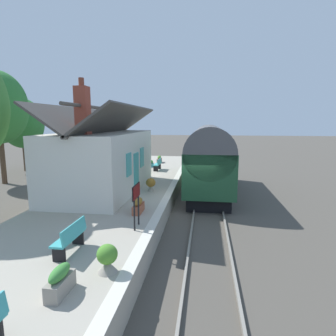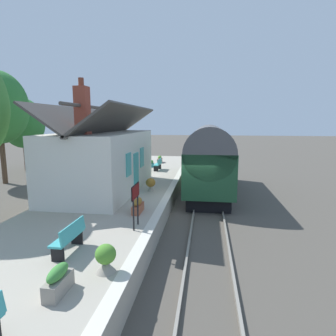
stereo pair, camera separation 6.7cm
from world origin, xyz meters
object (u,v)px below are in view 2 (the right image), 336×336
Objects in this scene: bench_by_lamp at (158,164)px; tree_behind_building at (23,123)px; station_sign_board at (135,195)px; planter_by_door at (138,206)px; planter_edge_near at (151,184)px; planter_bench_left at (106,259)px; station_building at (103,159)px; bench_near_building at (69,237)px; planter_edge_far at (58,281)px; planter_corner_building at (160,159)px; train at (209,159)px; planter_under_sign at (151,164)px.

bench_by_lamp is 13.65m from tree_behind_building.
planter_by_door is at bearing 11.52° from station_sign_board.
planter_bench_left is at bearing -176.32° from planter_edge_near.
station_building is 6.05m from station_sign_board.
station_building is 14.79m from tree_behind_building.
tree_behind_building is (16.86, 12.87, 3.06)m from bench_near_building.
bench_by_lamp is 0.90× the size of station_sign_board.
planter_corner_building is at bearing 3.21° from planter_edge_far.
train reaches higher than planter_under_sign.
station_building reaches higher than station_sign_board.
bench_near_building is 2.67m from station_sign_board.
train reaches higher than bench_near_building.
planter_under_sign is 0.47× the size of station_sign_board.
station_sign_board reaches higher than planter_edge_far.
bench_by_lamp is 16.00m from planter_edge_far.
planter_edge_far is (-17.43, -1.38, 0.04)m from planter_under_sign.
planter_edge_far is (-15.98, -0.56, -0.17)m from bench_by_lamp.
train reaches higher than planter_bench_left.
planter_bench_left is (-8.24, -3.11, -1.34)m from station_building.
tree_behind_building is at bearing 35.88° from planter_edge_far.
bench_near_building reaches higher than planter_bench_left.
bench_by_lamp is 1.32× the size of planter_corner_building.
planter_edge_near is (7.44, -0.87, -0.08)m from bench_near_building.
train is at bearing -134.20° from planter_under_sign.
bench_near_building is 1.91× the size of planter_under_sign.
planter_by_door is at bearing -174.85° from bench_by_lamp.
station_sign_board is at bearing -173.48° from planter_corner_building.
planter_corner_building is (14.29, 1.49, 0.01)m from planter_by_door.
station_building reaches higher than planter_corner_building.
bench_near_building is (-10.99, 3.97, -0.89)m from train.
planter_by_door is at bearing -133.11° from tree_behind_building.
planter_bench_left is 19.09m from planter_corner_building.
planter_under_sign is 0.69× the size of planter_corner_building.
planter_corner_building is at bearing 5.94° from planter_by_door.
bench_by_lamp is 1.92× the size of planter_under_sign.
bench_by_lamp is 1.45× the size of planter_by_door.
planter_by_door is at bearing -15.48° from bench_near_building.
bench_by_lamp is (3.09, 3.84, -0.89)m from train.
tree_behind_building is (14.69, 14.27, 2.35)m from station_sign_board.
station_building is 6.02× the size of bench_by_lamp.
bench_near_building is 21.43m from tree_behind_building.
station_sign_board is (-11.92, -1.26, 0.71)m from bench_by_lamp.
bench_by_lamp is at bearing -102.04° from tree_behind_building.
train is at bearing -57.25° from station_building.
station_sign_board is (-5.18, -3.10, -0.51)m from station_building.
station_building is 4.69m from planter_by_door.
bench_near_building is (-7.34, -1.70, -1.22)m from station_building.
bench_near_building reaches higher than planter_by_door.
tree_behind_building is (1.33, 12.19, 3.27)m from planter_under_sign.
planter_edge_near is at bearing -169.10° from planter_under_sign.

